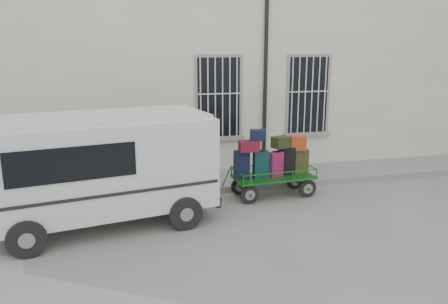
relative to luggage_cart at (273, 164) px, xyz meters
name	(u,v)px	position (x,y,z in m)	size (l,w,h in m)	color
ground	(265,209)	(-0.47, -0.84, -0.84)	(80.00, 80.00, 0.00)	slate
building	(213,67)	(-0.47, 4.66, 2.16)	(24.00, 5.15, 6.00)	beige
sidewalk	(239,179)	(-0.47, 1.36, -0.76)	(24.00, 1.70, 0.15)	gray
luggage_cart	(273,164)	(0.00, 0.00, 0.00)	(2.37, 1.05, 1.71)	black
van	(100,163)	(-4.05, -0.86, 0.48)	(4.84, 2.73, 2.30)	silver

